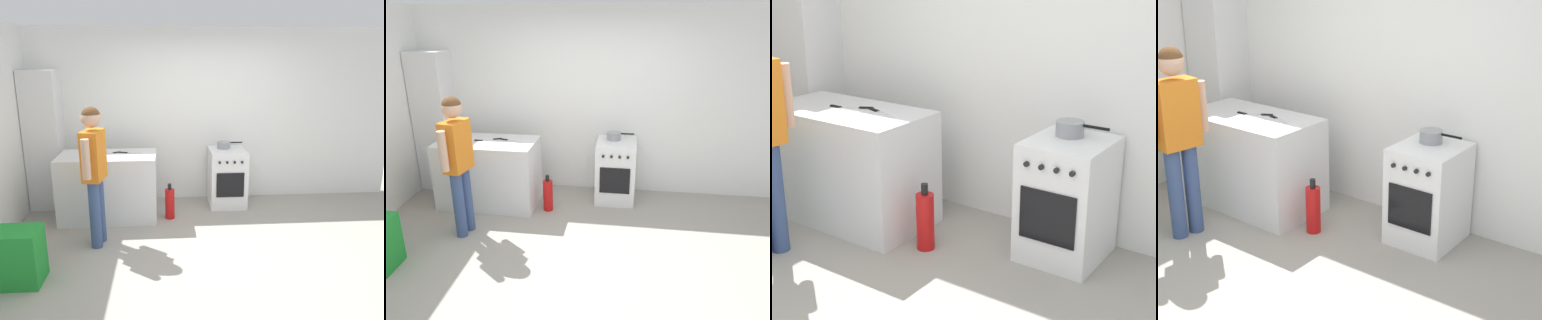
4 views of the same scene
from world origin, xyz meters
TOP-DOWN VIEW (x-y plane):
  - back_wall at (0.00, 1.95)m, footprint 6.00×0.10m
  - counter_unit at (-1.35, 1.20)m, footprint 1.30×0.70m
  - oven_left at (0.35, 1.58)m, footprint 0.53×0.62m
  - pot at (0.31, 1.66)m, footprint 0.37×0.19m
  - knife_carving at (-1.36, 1.20)m, footprint 0.33×0.04m
  - knife_paring at (-1.26, 1.29)m, footprint 0.20×0.12m
  - knife_chef at (-1.05, 1.26)m, footprint 0.31×0.11m
  - fire_extinguisher at (-0.52, 1.10)m, footprint 0.13×0.13m
  - larder_cabinet at (-2.30, 1.68)m, footprint 0.48×0.44m

SIDE VIEW (x-z plane):
  - fire_extinguisher at x=-0.52m, z-range -0.03..0.47m
  - oven_left at x=0.35m, z-range 0.00..0.85m
  - counter_unit at x=-1.35m, z-range 0.00..0.90m
  - pot at x=0.31m, z-range 0.85..0.96m
  - knife_carving at x=-1.36m, z-range 0.90..0.91m
  - knife_chef at x=-1.05m, z-range 0.90..0.91m
  - knife_paring at x=-1.26m, z-range 0.90..0.91m
  - larder_cabinet at x=-2.30m, z-range 0.00..2.00m
  - back_wall at x=0.00m, z-range 0.00..2.60m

